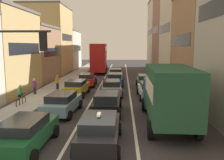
{
  "coord_description": "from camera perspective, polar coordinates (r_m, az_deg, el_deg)",
  "views": [
    {
      "loc": [
        1.0,
        -9.59,
        4.78
      ],
      "look_at": [
        0.0,
        12.0,
        1.6
      ],
      "focal_mm": 37.71,
      "sensor_mm": 36.0,
      "label": 1
    }
  ],
  "objects": [
    {
      "name": "ground_plane",
      "position": [
        10.76,
        -3.1,
        -18.01
      ],
      "size": [
        140.0,
        140.0,
        0.0
      ],
      "primitive_type": "plane",
      "color": "#353134"
    },
    {
      "name": "sidewalk_left",
      "position": [
        30.93,
        -11.8,
        -0.57
      ],
      "size": [
        2.6,
        64.0,
        0.14
      ],
      "primitive_type": "cube",
      "color": "#A1A1A1",
      "rests_on": "ground"
    },
    {
      "name": "lane_stripe_left",
      "position": [
        30.09,
        -2.53,
        -0.77
      ],
      "size": [
        0.16,
        60.0,
        0.01
      ],
      "primitive_type": "cube",
      "color": "silver",
      "rests_on": "ground"
    },
    {
      "name": "lane_stripe_right",
      "position": [
        29.98,
        3.95,
        -0.82
      ],
      "size": [
        0.16,
        60.0,
        0.01
      ],
      "primitive_type": "cube",
      "color": "silver",
      "rests_on": "ground"
    },
    {
      "name": "building_row_left",
      "position": [
        34.92,
        -19.37,
        7.27
      ],
      "size": [
        7.2,
        43.9,
        11.43
      ],
      "rotation": [
        0.0,
        0.0,
        1.57
      ],
      "color": "beige",
      "rests_on": "ground"
    },
    {
      "name": "building_row_right",
      "position": [
        33.61,
        18.33,
        10.74
      ],
      "size": [
        7.2,
        43.9,
        13.81
      ],
      "rotation": [
        0.0,
        0.0,
        -1.57
      ],
      "color": "beige",
      "rests_on": "ground"
    },
    {
      "name": "traffic_light_pole",
      "position": [
        11.82,
        -24.83,
        2.93
      ],
      "size": [
        3.58,
        0.38,
        5.5
      ],
      "color": "#2D2D33",
      "rests_on": "ground"
    },
    {
      "name": "removalist_box_truck",
      "position": [
        14.47,
        13.36,
        -3.04
      ],
      "size": [
        2.84,
        7.75,
        3.58
      ],
      "rotation": [
        0.0,
        0.0,
        1.55
      ],
      "color": "navy",
      "rests_on": "ground"
    },
    {
      "name": "taxi_centre_lane_front",
      "position": [
        11.45,
        -3.06,
        -11.98
      ],
      "size": [
        2.09,
        4.31,
        1.66
      ],
      "rotation": [
        0.0,
        0.0,
        1.56
      ],
      "color": "black",
      "rests_on": "ground"
    },
    {
      "name": "sedan_left_lane_front",
      "position": [
        11.83,
        -20.19,
        -11.83
      ],
      "size": [
        2.15,
        4.35,
        1.49
      ],
      "rotation": [
        0.0,
        0.0,
        1.54
      ],
      "color": "#19592D",
      "rests_on": "ground"
    },
    {
      "name": "sedan_centre_lane_second",
      "position": [
        16.75,
        -1.26,
        -5.38
      ],
      "size": [
        2.09,
        4.32,
        1.49
      ],
      "rotation": [
        0.0,
        0.0,
        1.56
      ],
      "color": "black",
      "rests_on": "ground"
    },
    {
      "name": "wagon_left_lane_second",
      "position": [
        16.97,
        -11.98,
        -5.39
      ],
      "size": [
        2.27,
        4.4,
        1.49
      ],
      "rotation": [
        0.0,
        0.0,
        1.51
      ],
      "color": "#759EB7",
      "rests_on": "ground"
    },
    {
      "name": "hatchback_centre_lane_third",
      "position": [
        22.67,
        -0.19,
        -1.75
      ],
      "size": [
        2.29,
        4.41,
        1.49
      ],
      "rotation": [
        0.0,
        0.0,
        1.64
      ],
      "color": "gray",
      "rests_on": "ground"
    },
    {
      "name": "sedan_left_lane_third",
      "position": [
        22.94,
        -8.61,
        -1.72
      ],
      "size": [
        2.2,
        4.37,
        1.49
      ],
      "rotation": [
        0.0,
        0.0,
        1.53
      ],
      "color": "#B29319",
      "rests_on": "ground"
    },
    {
      "name": "coupe_centre_lane_fourth",
      "position": [
        28.31,
        0.72,
        0.28
      ],
      "size": [
        2.07,
        4.31,
        1.49
      ],
      "rotation": [
        0.0,
        0.0,
        1.57
      ],
      "color": "#194C8C",
      "rests_on": "ground"
    },
    {
      "name": "sedan_left_lane_fourth",
      "position": [
        28.1,
        -6.01,
        0.17
      ],
      "size": [
        2.19,
        4.36,
        1.49
      ],
      "rotation": [
        0.0,
        0.0,
        1.61
      ],
      "color": "#A51E1E",
      "rests_on": "ground"
    },
    {
      "name": "sedan_centre_lane_fifth",
      "position": [
        33.9,
        0.88,
        1.62
      ],
      "size": [
        2.21,
        4.37,
        1.49
      ],
      "rotation": [
        0.0,
        0.0,
        1.61
      ],
      "color": "beige",
      "rests_on": "ground"
    },
    {
      "name": "sedan_right_lane_behind_truck",
      "position": [
        21.7,
        9.07,
        -2.31
      ],
      "size": [
        2.14,
        4.34,
        1.49
      ],
      "rotation": [
        0.0,
        0.0,
        1.59
      ],
      "color": "silver",
      "rests_on": "ground"
    },
    {
      "name": "wagon_right_lane_far",
      "position": [
        27.05,
        8.1,
        -0.18
      ],
      "size": [
        2.16,
        4.35,
        1.49
      ],
      "rotation": [
        0.0,
        0.0,
        1.54
      ],
      "color": "#19592D",
      "rests_on": "ground"
    },
    {
      "name": "bus_mid_queue_primary",
      "position": [
        42.54,
        -3.13,
        5.73
      ],
      "size": [
        3.17,
        10.61,
        5.06
      ],
      "rotation": [
        0.0,
        0.0,
        1.62
      ],
      "color": "#B21919",
      "rests_on": "ground"
    },
    {
      "name": "cyclist_on_sidewalk",
      "position": [
        19.93,
        -21.33,
        -3.58
      ],
      "size": [
        0.5,
        1.73,
        1.72
      ],
      "rotation": [
        0.0,
        0.0,
        1.56
      ],
      "color": "black",
      "rests_on": "ground"
    },
    {
      "name": "pedestrian_near_kerb",
      "position": [
        23.72,
        -18.27,
        -1.36
      ],
      "size": [
        0.48,
        0.34,
        1.66
      ],
      "rotation": [
        0.0,
        0.0,
        1.02
      ],
      "color": "#262D47",
      "rests_on": "ground"
    },
    {
      "name": "pedestrian_mid_sidewalk",
      "position": [
        25.7,
        -13.11,
        -0.43
      ],
      "size": [
        0.34,
        0.48,
        1.66
      ],
      "rotation": [
        0.0,
        0.0,
        2.61
      ],
      "color": "#262D47",
      "rests_on": "ground"
    }
  ]
}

